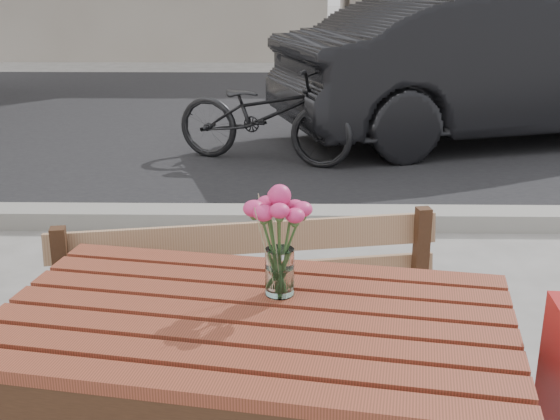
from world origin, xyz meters
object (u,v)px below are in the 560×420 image
object	(u,v)px
parked_car	(499,67)
bicycle	(264,115)
main_table	(254,359)
main_vase	(280,228)

from	to	relation	value
parked_car	bicycle	distance (m)	2.59
main_table	parked_car	bearing A→B (deg)	78.75
main_table	parked_car	world-z (taller)	parked_car
main_table	bicycle	size ratio (longest dim) A/B	0.85
main_vase	parked_car	world-z (taller)	parked_car
main_vase	bicycle	size ratio (longest dim) A/B	0.18
main_vase	parked_car	distance (m)	5.95
main_table	bicycle	distance (m)	4.66
main_vase	bicycle	bearing A→B (deg)	92.85
parked_car	bicycle	bearing A→B (deg)	96.00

